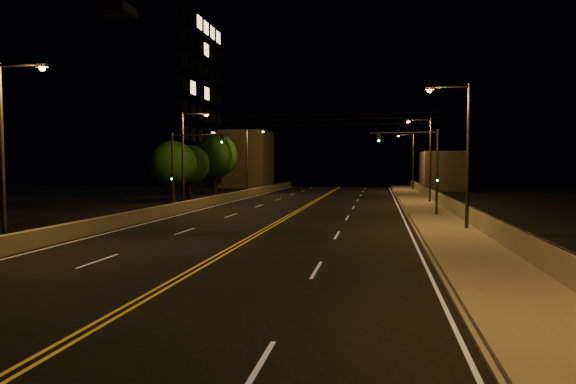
% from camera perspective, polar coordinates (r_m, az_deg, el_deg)
% --- Properties ---
extents(road, '(18.00, 120.00, 0.02)m').
position_cam_1_polar(road, '(28.33, -3.24, -4.77)').
color(road, black).
rests_on(road, ground).
extents(sidewalk, '(3.60, 120.00, 0.30)m').
position_cam_1_polar(sidewalk, '(27.79, 19.01, -4.80)').
color(sidewalk, gray).
rests_on(sidewalk, ground).
extents(curb, '(0.14, 120.00, 0.15)m').
position_cam_1_polar(curb, '(27.59, 15.14, -4.95)').
color(curb, gray).
rests_on(curb, ground).
extents(parapet_wall, '(0.30, 120.00, 1.00)m').
position_cam_1_polar(parapet_wall, '(28.00, 22.38, -3.47)').
color(parapet_wall, gray).
rests_on(parapet_wall, sidewalk).
extents(jersey_barrier, '(0.45, 120.00, 0.87)m').
position_cam_1_polar(jersey_barrier, '(31.81, -19.75, -3.30)').
color(jersey_barrier, gray).
rests_on(jersey_barrier, ground).
extents(distant_building_right, '(6.00, 10.00, 6.04)m').
position_cam_1_polar(distant_building_right, '(79.64, 17.72, 2.40)').
color(distant_building_right, '#6D685C').
rests_on(distant_building_right, ground).
extents(distant_building_left, '(8.00, 8.00, 9.84)m').
position_cam_1_polar(distant_building_left, '(84.58, -4.94, 3.87)').
color(distant_building_left, '#6D685C').
rests_on(distant_building_left, ground).
extents(parapet_rail, '(0.06, 120.00, 0.06)m').
position_cam_1_polar(parapet_rail, '(27.94, 22.40, -2.39)').
color(parapet_rail, black).
rests_on(parapet_rail, parapet_wall).
extents(lane_markings, '(17.32, 116.00, 0.00)m').
position_cam_1_polar(lane_markings, '(28.26, -3.27, -4.76)').
color(lane_markings, silver).
rests_on(lane_markings, road).
extents(streetlight_1, '(2.55, 0.28, 8.58)m').
position_cam_1_polar(streetlight_1, '(29.47, 20.02, 5.05)').
color(streetlight_1, '#2D2D33').
rests_on(streetlight_1, ground).
extents(streetlight_2, '(2.55, 0.28, 8.58)m').
position_cam_1_polar(streetlight_2, '(49.79, 16.20, 4.29)').
color(streetlight_2, '#2D2D33').
rests_on(streetlight_2, ground).
extents(streetlight_3, '(2.55, 0.28, 8.58)m').
position_cam_1_polar(streetlight_3, '(73.48, 14.42, 3.93)').
color(streetlight_3, '#2D2D33').
rests_on(streetlight_3, ground).
extents(streetlight_4, '(2.55, 0.28, 8.58)m').
position_cam_1_polar(streetlight_4, '(25.47, -30.33, 5.13)').
color(streetlight_4, '#2D2D33').
rests_on(streetlight_4, ground).
extents(streetlight_5, '(2.55, 0.28, 8.58)m').
position_cam_1_polar(streetlight_5, '(43.30, -12.00, 4.53)').
color(streetlight_5, '#2D2D33').
rests_on(streetlight_5, ground).
extents(streetlight_6, '(2.55, 0.28, 8.58)m').
position_cam_1_polar(streetlight_6, '(63.11, -4.64, 4.16)').
color(streetlight_6, '#2D2D33').
rests_on(streetlight_6, ground).
extents(traffic_signal_right, '(5.11, 0.31, 6.56)m').
position_cam_1_polar(traffic_signal_right, '(37.02, 15.80, 3.35)').
color(traffic_signal_right, '#2D2D33').
rests_on(traffic_signal_right, ground).
extents(traffic_signal_left, '(5.11, 0.31, 6.56)m').
position_cam_1_polar(traffic_signal_left, '(40.04, -12.28, 3.38)').
color(traffic_signal_left, '#2D2D33').
rests_on(traffic_signal_left, ground).
extents(overhead_wires, '(22.00, 0.03, 0.83)m').
position_cam_1_polar(overhead_wires, '(37.51, 0.26, 8.51)').
color(overhead_wires, black).
extents(building_tower, '(24.00, 15.00, 25.05)m').
position_cam_1_polar(building_tower, '(69.26, -19.44, 9.68)').
color(building_tower, '#6D685C').
rests_on(building_tower, ground).
extents(tree_0, '(4.70, 4.70, 6.38)m').
position_cam_1_polar(tree_0, '(49.96, -13.45, 3.21)').
color(tree_0, black).
rests_on(tree_0, ground).
extents(tree_1, '(4.64, 4.64, 6.29)m').
position_cam_1_polar(tree_1, '(57.32, -11.60, 3.17)').
color(tree_1, black).
rests_on(tree_1, ground).
extents(tree_2, '(6.08, 6.08, 8.24)m').
position_cam_1_polar(tree_2, '(66.01, -8.64, 4.27)').
color(tree_2, black).
rests_on(tree_2, ground).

